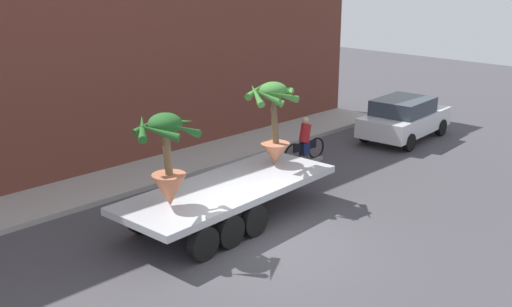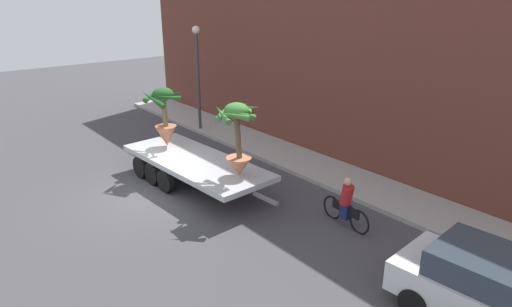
% 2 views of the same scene
% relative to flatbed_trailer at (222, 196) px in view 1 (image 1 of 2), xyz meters
% --- Properties ---
extents(ground_plane, '(60.00, 60.00, 0.00)m').
position_rel_flatbed_trailer_xyz_m(ground_plane, '(0.04, -1.69, -0.77)').
color(ground_plane, '#423F44').
extents(sidewalk, '(24.00, 2.20, 0.15)m').
position_rel_flatbed_trailer_xyz_m(sidewalk, '(0.04, 4.41, -0.69)').
color(sidewalk, '#A39E99').
rests_on(sidewalk, ground).
extents(building_facade, '(24.00, 1.20, 8.41)m').
position_rel_flatbed_trailer_xyz_m(building_facade, '(0.04, 6.11, 3.44)').
color(building_facade, brown).
rests_on(building_facade, ground).
extents(flatbed_trailer, '(7.15, 2.66, 0.98)m').
position_rel_flatbed_trailer_xyz_m(flatbed_trailer, '(0.00, 0.00, 0.00)').
color(flatbed_trailer, '#B7BABF').
rests_on(flatbed_trailer, ground).
extents(potted_palm_rear, '(1.49, 1.52, 2.33)m').
position_rel_flatbed_trailer_xyz_m(potted_palm_rear, '(2.28, 0.36, 1.53)').
color(potted_palm_rear, '#C17251').
rests_on(potted_palm_rear, flatbed_trailer).
extents(potted_palm_middle, '(1.50, 1.54, 2.21)m').
position_rel_flatbed_trailer_xyz_m(potted_palm_middle, '(-1.66, -0.03, 1.38)').
color(potted_palm_middle, '#B26647').
rests_on(potted_palm_middle, flatbed_trailer).
extents(cyclist, '(1.84, 0.38, 1.54)m').
position_rel_flatbed_trailer_xyz_m(cyclist, '(5.46, 1.88, -0.10)').
color(cyclist, black).
rests_on(cyclist, ground).
extents(parked_car, '(4.23, 2.23, 1.58)m').
position_rel_flatbed_trailer_xyz_m(parked_car, '(10.11, 0.96, 0.06)').
color(parked_car, silver).
rests_on(parked_car, ground).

